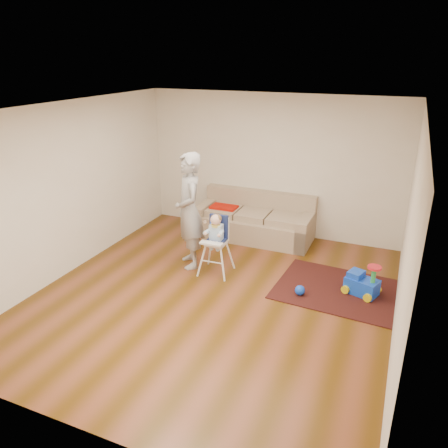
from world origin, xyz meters
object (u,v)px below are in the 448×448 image
at_px(toy_ball, 300,290).
at_px(sofa, 254,217).
at_px(high_chair, 216,245).
at_px(side_table, 211,217).
at_px(adult, 189,211).
at_px(ride_on_toy, 363,278).

bearing_deg(toy_ball, sofa, 127.03).
relative_size(sofa, high_chair, 2.19).
distance_m(side_table, adult, 1.84).
bearing_deg(side_table, ride_on_toy, -25.92).
xyz_separation_m(sofa, high_chair, (-0.08, -1.60, 0.06)).
relative_size(sofa, side_table, 4.86).
distance_m(sofa, adult, 1.70).
xyz_separation_m(sofa, side_table, (-0.97, 0.14, -0.20)).
xyz_separation_m(toy_ball, adult, (-1.96, 0.30, 0.87)).
bearing_deg(sofa, adult, -111.82).
bearing_deg(high_chair, ride_on_toy, 2.49).
height_order(toy_ball, high_chair, high_chair).
bearing_deg(high_chair, adult, 166.45).
xyz_separation_m(sofa, toy_ball, (1.36, -1.80, -0.34)).
distance_m(sofa, side_table, 1.00).
height_order(side_table, high_chair, high_chair).
xyz_separation_m(side_table, toy_ball, (2.33, -1.94, -0.14)).
bearing_deg(ride_on_toy, high_chair, -155.41).
height_order(ride_on_toy, high_chair, high_chair).
bearing_deg(adult, sofa, 120.07).
distance_m(sofa, ride_on_toy, 2.60).
bearing_deg(toy_ball, ride_on_toy, 25.74).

